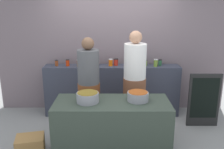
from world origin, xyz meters
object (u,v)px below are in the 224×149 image
at_px(preserve_jar_4, 97,62).
at_px(cook_in_cap, 134,87).
at_px(preserve_jar_1, 68,63).
at_px(preserve_jar_6, 116,62).
at_px(preserve_jar_9, 156,63).
at_px(bread_crate, 30,145).
at_px(preserve_jar_10, 160,62).
at_px(preserve_jar_5, 111,62).
at_px(cooking_pot_center, 138,96).
at_px(preserve_jar_8, 145,63).
at_px(cook_with_tongs, 89,92).
at_px(preserve_jar_0, 57,63).
at_px(chalkboard_sign, 204,100).
at_px(cooking_pot_left, 88,97).
at_px(preserve_jar_7, 131,63).
at_px(preserve_jar_3, 84,63).
at_px(preserve_jar_2, 79,63).

height_order(preserve_jar_4, cook_in_cap, cook_in_cap).
distance_m(preserve_jar_1, preserve_jar_6, 0.96).
height_order(preserve_jar_9, bread_crate, preserve_jar_9).
distance_m(preserve_jar_6, preserve_jar_10, 0.88).
relative_size(preserve_jar_5, cooking_pot_center, 0.45).
relative_size(preserve_jar_10, cooking_pot_center, 0.39).
distance_m(preserve_jar_8, cook_with_tongs, 1.39).
distance_m(preserve_jar_5, cooking_pot_center, 1.42).
height_order(preserve_jar_0, preserve_jar_9, preserve_jar_9).
xyz_separation_m(preserve_jar_5, preserve_jar_9, (0.88, -0.05, 0.00)).
bearing_deg(preserve_jar_8, chalkboard_sign, -29.87).
bearing_deg(bread_crate, preserve_jar_6, 48.27).
xyz_separation_m(cooking_pot_left, cook_with_tongs, (-0.04, 0.59, -0.13)).
height_order(preserve_jar_7, cook_with_tongs, cook_with_tongs).
relative_size(preserve_jar_4, cooking_pot_center, 0.43).
bearing_deg(bread_crate, preserve_jar_9, 33.41).
bearing_deg(preserve_jar_7, cooking_pot_center, -90.05).
height_order(preserve_jar_8, cooking_pot_left, preserve_jar_8).
bearing_deg(preserve_jar_1, cooking_pot_left, -69.44).
relative_size(preserve_jar_4, preserve_jar_7, 1.10).
height_order(preserve_jar_1, cook_in_cap, cook_in_cap).
bearing_deg(cooking_pot_left, preserve_jar_6, 73.46).
bearing_deg(preserve_jar_1, cooking_pot_center, -46.87).
bearing_deg(preserve_jar_7, chalkboard_sign, -21.56).
bearing_deg(cooking_pot_center, preserve_jar_4, 116.11).
bearing_deg(preserve_jar_0, cook_with_tongs, -48.97).
bearing_deg(preserve_jar_3, preserve_jar_2, -175.24).
bearing_deg(cooking_pot_left, chalkboard_sign, 22.81).
relative_size(preserve_jar_7, chalkboard_sign, 0.12).
xyz_separation_m(preserve_jar_1, chalkboard_sign, (2.56, -0.54, -0.58)).
bearing_deg(cooking_pot_center, cook_in_cap, 89.20).
distance_m(cook_with_tongs, cook_in_cap, 0.79).
distance_m(preserve_jar_7, cook_in_cap, 0.71).
bearing_deg(cook_with_tongs, cook_in_cap, 9.04).
relative_size(cooking_pot_center, bread_crate, 0.75).
distance_m(preserve_jar_6, cooking_pot_center, 1.45).
relative_size(preserve_jar_3, preserve_jar_7, 1.07).
bearing_deg(preserve_jar_1, preserve_jar_5, 0.27).
distance_m(cooking_pot_center, chalkboard_sign, 1.57).
height_order(preserve_jar_6, cooking_pot_left, preserve_jar_6).
xyz_separation_m(preserve_jar_10, cooking_pot_left, (-1.31, -1.45, -0.19)).
bearing_deg(preserve_jar_0, preserve_jar_4, 1.13).
height_order(preserve_jar_1, preserve_jar_9, preserve_jar_9).
height_order(cooking_pot_left, cooking_pot_center, cooking_pot_left).
bearing_deg(preserve_jar_4, cooking_pot_left, -92.57).
bearing_deg(cook_with_tongs, preserve_jar_9, 31.41).
distance_m(preserve_jar_5, chalkboard_sign, 1.89).
relative_size(preserve_jar_4, preserve_jar_5, 0.96).
bearing_deg(preserve_jar_3, preserve_jar_10, 2.53).
bearing_deg(preserve_jar_6, preserve_jar_2, -173.76).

